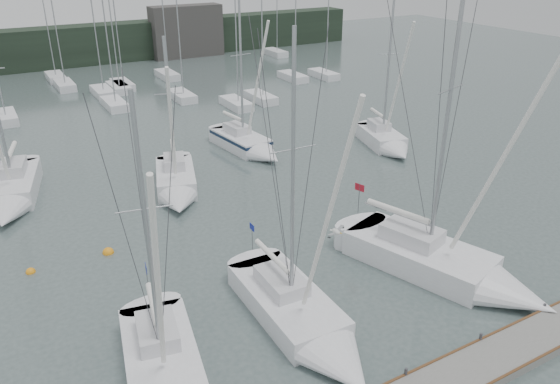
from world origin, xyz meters
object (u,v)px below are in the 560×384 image
at_px(sailboat_near_center, 310,329).
at_px(buoy_a, 108,253).
at_px(sailboat_near_right, 460,272).
at_px(buoy_c, 31,272).
at_px(sailboat_mid_b, 11,195).
at_px(sailboat_mid_e, 388,143).
at_px(sailboat_mid_c, 177,187).
at_px(sailboat_mid_d, 250,146).

bearing_deg(sailboat_near_center, buoy_a, 118.24).
bearing_deg(sailboat_near_right, sailboat_near_center, 161.06).
height_order(buoy_a, buoy_c, buoy_a).
relative_size(sailboat_near_center, sailboat_mid_b, 0.98).
relative_size(sailboat_mid_b, buoy_c, 28.77).
height_order(sailboat_near_right, buoy_a, sailboat_near_right).
height_order(sailboat_near_right, sailboat_mid_e, sailboat_near_right).
distance_m(sailboat_near_center, buoy_c, 14.74).
relative_size(sailboat_near_center, sailboat_mid_e, 1.10).
height_order(sailboat_mid_c, buoy_a, sailboat_mid_c).
distance_m(sailboat_mid_d, buoy_a, 16.62).
bearing_deg(sailboat_mid_d, buoy_c, -157.57).
distance_m(sailboat_near_center, sailboat_mid_d, 22.30).
distance_m(sailboat_mid_b, buoy_a, 9.74).
height_order(sailboat_mid_d, sailboat_mid_e, sailboat_mid_d).
relative_size(sailboat_near_right, sailboat_mid_e, 1.28).
bearing_deg(sailboat_mid_e, sailboat_near_center, -122.74).
bearing_deg(buoy_a, sailboat_mid_e, 11.94).
height_order(sailboat_mid_b, buoy_c, sailboat_mid_b).
xyz_separation_m(sailboat_near_center, buoy_c, (-9.54, 11.22, -0.50)).
bearing_deg(sailboat_mid_d, sailboat_near_center, -117.19).
bearing_deg(buoy_a, sailboat_mid_c, 41.56).
relative_size(sailboat_near_center, buoy_c, 28.12).
height_order(sailboat_near_center, sailboat_mid_d, sailboat_near_center).
xyz_separation_m(sailboat_mid_b, buoy_a, (3.76, -8.96, -0.62)).
relative_size(buoy_a, buoy_c, 1.25).
height_order(sailboat_near_center, sailboat_mid_b, sailboat_mid_b).
height_order(sailboat_mid_b, sailboat_mid_d, sailboat_mid_b).
xyz_separation_m(sailboat_mid_c, sailboat_mid_d, (7.72, 4.61, 0.00)).
bearing_deg(buoy_a, sailboat_mid_b, 112.78).
height_order(sailboat_mid_c, buoy_c, sailboat_mid_c).
bearing_deg(sailboat_mid_e, sailboat_mid_b, -173.66).
distance_m(sailboat_near_center, sailboat_near_right, 8.54).
xyz_separation_m(sailboat_mid_c, sailboat_mid_e, (17.53, -0.18, -0.02)).
bearing_deg(sailboat_mid_c, buoy_a, -120.95).
xyz_separation_m(sailboat_mid_c, buoy_c, (-9.63, -5.06, -0.58)).
bearing_deg(sailboat_mid_e, sailboat_near_right, -104.38).
height_order(sailboat_near_center, sailboat_mid_c, sailboat_near_center).
height_order(sailboat_mid_e, buoy_c, sailboat_mid_e).
bearing_deg(sailboat_mid_b, sailboat_mid_e, 4.69).
bearing_deg(buoy_c, sailboat_mid_d, 29.14).
bearing_deg(sailboat_mid_b, sailboat_near_right, -35.24).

